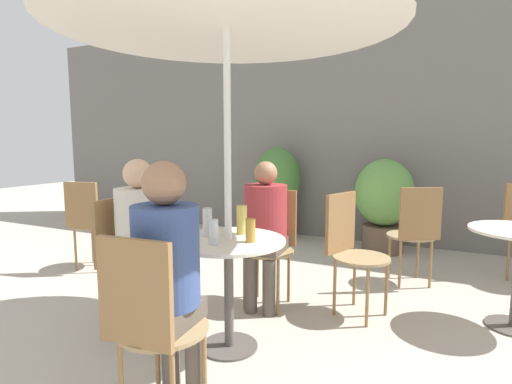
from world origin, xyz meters
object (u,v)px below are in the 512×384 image
(beer_glass_3, at_px, (214,232))
(potted_plant_1, at_px, (384,200))
(bistro_chair_1, at_px, (124,251))
(beer_glass_2, at_px, (207,222))
(potted_plant_0, at_px, (277,190))
(bistro_chair_4, at_px, (415,227))
(seated_person_2, at_px, (168,266))
(bistro_chair_6, at_px, (350,242))
(beer_glass_1, at_px, (242,220))
(seated_person_0, at_px, (265,222))
(seated_person_1, at_px, (142,230))
(bistro_chair_2, at_px, (149,316))
(bistro_chair_0, at_px, (271,236))
(umbrella, at_px, (226,5))
(beer_glass_0, at_px, (250,230))
(cafe_table_near, at_px, (229,264))
(bistro_chair_5, at_px, (88,218))

(beer_glass_3, relative_size, potted_plant_1, 0.14)
(bistro_chair_1, xyz_separation_m, potted_plant_1, (1.36, 2.83, 0.08))
(beer_glass_2, bearing_deg, potted_plant_0, 103.69)
(potted_plant_1, bearing_deg, potted_plant_0, 177.23)
(bistro_chair_4, height_order, seated_person_2, seated_person_2)
(bistro_chair_1, xyz_separation_m, seated_person_2, (0.85, -0.60, 0.19))
(bistro_chair_6, bearing_deg, beer_glass_1, 162.67)
(bistro_chair_4, relative_size, seated_person_0, 0.79)
(seated_person_1, bearing_deg, seated_person_0, -45.05)
(seated_person_0, height_order, beer_glass_1, seated_person_0)
(bistro_chair_2, bearing_deg, bistro_chair_0, -90.00)
(seated_person_2, distance_m, potted_plant_1, 3.47)
(beer_glass_1, xyz_separation_m, umbrella, (-0.01, -0.16, 1.29))
(seated_person_1, bearing_deg, beer_glass_3, -103.72)
(seated_person_0, xyz_separation_m, potted_plant_1, (0.60, 2.12, -0.07))
(beer_glass_1, height_order, potted_plant_1, potted_plant_1)
(umbrella, bearing_deg, bistro_chair_1, -176.11)
(bistro_chair_1, distance_m, beer_glass_3, 0.84)
(bistro_chair_6, relative_size, beer_glass_2, 5.03)
(beer_glass_0, bearing_deg, seated_person_0, 106.95)
(seated_person_0, relative_size, umbrella, 0.52)
(cafe_table_near, xyz_separation_m, umbrella, (0.00, 0.00, 1.55))
(bistro_chair_1, bearing_deg, seated_person_2, -129.07)
(seated_person_1, bearing_deg, seated_person_2, -135.05)
(seated_person_0, bearing_deg, beer_glass_2, -103.71)
(bistro_chair_4, relative_size, potted_plant_1, 0.83)
(seated_person_2, distance_m, umbrella, 1.52)
(seated_person_1, distance_m, beer_glass_2, 0.51)
(seated_person_0, height_order, potted_plant_0, potted_plant_0)
(bistro_chair_1, xyz_separation_m, beer_glass_1, (0.82, 0.21, 0.26))
(bistro_chair_1, height_order, beer_glass_3, bistro_chair_1)
(beer_glass_1, bearing_deg, potted_plant_1, 78.32)
(bistro_chair_2, distance_m, umbrella, 1.75)
(cafe_table_near, height_order, seated_person_0, seated_person_0)
(bistro_chair_0, relative_size, umbrella, 0.41)
(cafe_table_near, bearing_deg, potted_plant_1, 78.70)
(beer_glass_3, bearing_deg, potted_plant_0, 105.58)
(seated_person_0, height_order, seated_person_2, seated_person_2)
(potted_plant_1, bearing_deg, bistro_chair_1, -115.73)
(bistro_chair_5, distance_m, seated_person_0, 2.01)
(bistro_chair_2, relative_size, bistro_chair_4, 1.00)
(bistro_chair_4, bearing_deg, beer_glass_1, 31.08)
(cafe_table_near, xyz_separation_m, potted_plant_0, (-0.85, 2.84, 0.12))
(seated_person_1, bearing_deg, umbrella, -90.00)
(bistro_chair_5, distance_m, beer_glass_2, 2.04)
(cafe_table_near, bearing_deg, bistro_chair_1, -176.11)
(bistro_chair_2, bearing_deg, beer_glass_1, -91.42)
(beer_glass_2, xyz_separation_m, umbrella, (0.16, -0.01, 1.30))
(seated_person_1, bearing_deg, bistro_chair_0, -39.02)
(beer_glass_2, xyz_separation_m, potted_plant_0, (-0.69, 2.83, -0.13))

